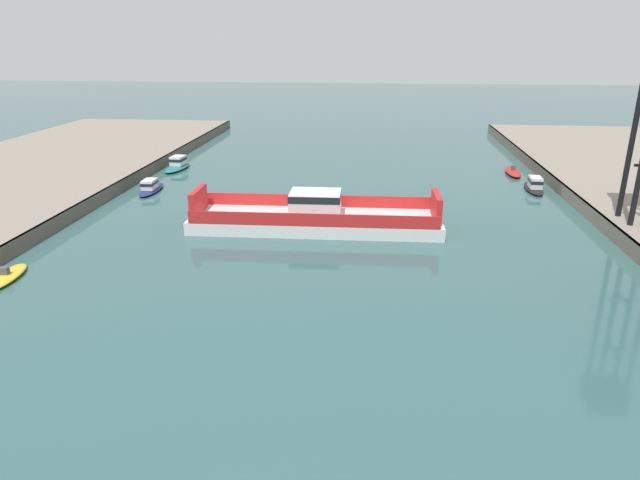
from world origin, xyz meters
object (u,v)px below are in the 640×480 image
moored_boat_near_left (5,277)px  moored_boat_near_right (178,164)px  moored_boat_far_right (513,172)px  moored_boat_mid_right (151,187)px  chain_ferry (315,217)px  moored_boat_mid_left (534,185)px

moored_boat_near_left → moored_boat_near_right: (0.07, 34.75, 0.36)m
moored_boat_far_right → moored_boat_mid_right: bearing=-163.0°
moored_boat_mid_right → moored_boat_far_right: 42.65m
chain_ferry → moored_boat_near_left: size_ratio=4.40×
moored_boat_mid_left → moored_boat_mid_right: (-41.33, -4.69, -0.08)m
moored_boat_near_right → moored_boat_mid_right: 11.13m
chain_ferry → moored_boat_mid_left: (22.29, 15.05, -0.42)m
moored_boat_near_right → moored_boat_far_right: bearing=1.9°
moored_boat_near_right → moored_boat_mid_left: (42.19, -6.40, -0.00)m
moored_boat_mid_right → moored_boat_far_right: size_ratio=1.05×
moored_boat_near_left → moored_boat_near_right: 34.75m
moored_boat_near_left → moored_boat_mid_left: moored_boat_mid_left is taller
moored_boat_mid_left → chain_ferry: bearing=-146.0°
moored_boat_far_right → moored_boat_mid_left: bearing=-86.0°
chain_ferry → moored_boat_near_right: 29.27m
moored_boat_far_right → moored_boat_near_right: bearing=-178.1°
moored_boat_mid_left → moored_boat_far_right: 7.83m
moored_boat_mid_right → moored_boat_far_right: moored_boat_mid_right is taller
moored_boat_near_left → moored_boat_far_right: bearing=40.9°
moored_boat_mid_right → moored_boat_near_right: bearing=94.5°
moored_boat_near_right → moored_boat_far_right: size_ratio=1.08×
chain_ferry → moored_boat_mid_right: bearing=151.4°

